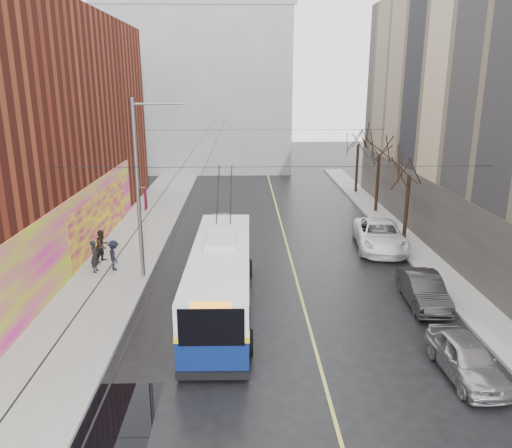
{
  "coord_description": "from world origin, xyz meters",
  "views": [
    {
      "loc": [
        -1.19,
        -13.86,
        9.7
      ],
      "look_at": [
        -0.52,
        11.14,
        2.54
      ],
      "focal_mm": 35.0,
      "sensor_mm": 36.0,
      "label": 1
    }
  ],
  "objects_px": {
    "parked_car_a": "(466,358)",
    "pedestrian_a": "(95,256)",
    "trolleybus": "(221,277)",
    "tree_mid": "(380,144)",
    "pedestrian_c": "(114,255)",
    "following_car": "(222,226)",
    "tree_far": "(359,136)",
    "tree_near": "(410,162)",
    "pedestrian_b": "(102,246)",
    "parked_car_c": "(380,235)",
    "parked_car_b": "(423,290)",
    "streetlight_pole": "(141,186)"
  },
  "relations": [
    {
      "from": "tree_near",
      "to": "pedestrian_c",
      "type": "height_order",
      "value": "tree_near"
    },
    {
      "from": "parked_car_b",
      "to": "pedestrian_b",
      "type": "xyz_separation_m",
      "value": [
        -15.8,
        5.59,
        0.35
      ]
    },
    {
      "from": "following_car",
      "to": "pedestrian_a",
      "type": "relative_size",
      "value": 2.58
    },
    {
      "from": "tree_near",
      "to": "tree_far",
      "type": "relative_size",
      "value": 0.97
    },
    {
      "from": "tree_mid",
      "to": "pedestrian_c",
      "type": "relative_size",
      "value": 4.15
    },
    {
      "from": "tree_near",
      "to": "following_car",
      "type": "bearing_deg",
      "value": 175.02
    },
    {
      "from": "parked_car_b",
      "to": "pedestrian_b",
      "type": "relative_size",
      "value": 2.35
    },
    {
      "from": "pedestrian_c",
      "to": "pedestrian_a",
      "type": "bearing_deg",
      "value": 79.67
    },
    {
      "from": "streetlight_pole",
      "to": "following_car",
      "type": "height_order",
      "value": "streetlight_pole"
    },
    {
      "from": "tree_far",
      "to": "pedestrian_b",
      "type": "bearing_deg",
      "value": -135.22
    },
    {
      "from": "trolleybus",
      "to": "pedestrian_a",
      "type": "height_order",
      "value": "trolleybus"
    },
    {
      "from": "tree_far",
      "to": "pedestrian_a",
      "type": "xyz_separation_m",
      "value": [
        -17.88,
        -19.31,
        -4.14
      ]
    },
    {
      "from": "trolleybus",
      "to": "following_car",
      "type": "xyz_separation_m",
      "value": [
        -0.38,
        10.66,
        -0.78
      ]
    },
    {
      "from": "trolleybus",
      "to": "parked_car_b",
      "type": "height_order",
      "value": "trolleybus"
    },
    {
      "from": "tree_near",
      "to": "following_car",
      "type": "height_order",
      "value": "tree_near"
    },
    {
      "from": "parked_car_c",
      "to": "pedestrian_a",
      "type": "height_order",
      "value": "pedestrian_a"
    },
    {
      "from": "pedestrian_a",
      "to": "pedestrian_c",
      "type": "distance_m",
      "value": 0.95
    },
    {
      "from": "parked_car_c",
      "to": "pedestrian_a",
      "type": "bearing_deg",
      "value": -160.25
    },
    {
      "from": "pedestrian_b",
      "to": "following_car",
      "type": "bearing_deg",
      "value": -27.17
    },
    {
      "from": "tree_far",
      "to": "pedestrian_c",
      "type": "height_order",
      "value": "tree_far"
    },
    {
      "from": "parked_car_a",
      "to": "pedestrian_c",
      "type": "bearing_deg",
      "value": 142.67
    },
    {
      "from": "tree_mid",
      "to": "pedestrian_a",
      "type": "xyz_separation_m",
      "value": [
        -17.88,
        -12.31,
        -4.25
      ]
    },
    {
      "from": "parked_car_b",
      "to": "pedestrian_a",
      "type": "bearing_deg",
      "value": 168.43
    },
    {
      "from": "tree_mid",
      "to": "pedestrian_a",
      "type": "height_order",
      "value": "tree_mid"
    },
    {
      "from": "parked_car_a",
      "to": "pedestrian_a",
      "type": "relative_size",
      "value": 2.34
    },
    {
      "from": "tree_far",
      "to": "parked_car_a",
      "type": "bearing_deg",
      "value": -95.21
    },
    {
      "from": "tree_near",
      "to": "pedestrian_a",
      "type": "height_order",
      "value": "tree_near"
    },
    {
      "from": "tree_near",
      "to": "parked_car_c",
      "type": "height_order",
      "value": "tree_near"
    },
    {
      "from": "parked_car_a",
      "to": "pedestrian_a",
      "type": "height_order",
      "value": "pedestrian_a"
    },
    {
      "from": "tree_mid",
      "to": "trolleybus",
      "type": "bearing_deg",
      "value": -123.86
    },
    {
      "from": "tree_mid",
      "to": "following_car",
      "type": "xyz_separation_m",
      "value": [
        -11.55,
        -5.99,
        -4.51
      ]
    },
    {
      "from": "following_car",
      "to": "pedestrian_c",
      "type": "bearing_deg",
      "value": -137.99
    },
    {
      "from": "streetlight_pole",
      "to": "parked_car_b",
      "type": "distance_m",
      "value": 14.08
    },
    {
      "from": "following_car",
      "to": "pedestrian_a",
      "type": "distance_m",
      "value": 8.95
    },
    {
      "from": "following_car",
      "to": "tree_near",
      "type": "bearing_deg",
      "value": -11.35
    },
    {
      "from": "parked_car_a",
      "to": "pedestrian_b",
      "type": "height_order",
      "value": "pedestrian_b"
    },
    {
      "from": "tree_near",
      "to": "parked_car_a",
      "type": "xyz_separation_m",
      "value": [
        -2.65,
        -15.06,
        -4.3
      ]
    },
    {
      "from": "parked_car_c",
      "to": "pedestrian_b",
      "type": "distance_m",
      "value": 16.06
    },
    {
      "from": "tree_near",
      "to": "pedestrian_b",
      "type": "distance_m",
      "value": 18.71
    },
    {
      "from": "pedestrian_b",
      "to": "trolleybus",
      "type": "bearing_deg",
      "value": -105.26
    },
    {
      "from": "trolleybus",
      "to": "parked_car_a",
      "type": "relative_size",
      "value": 2.93
    },
    {
      "from": "parked_car_a",
      "to": "pedestrian_b",
      "type": "bearing_deg",
      "value": 141.04
    },
    {
      "from": "pedestrian_a",
      "to": "tree_mid",
      "type": "bearing_deg",
      "value": -54.35
    },
    {
      "from": "tree_mid",
      "to": "tree_near",
      "type": "bearing_deg",
      "value": -90.0
    },
    {
      "from": "tree_mid",
      "to": "trolleybus",
      "type": "height_order",
      "value": "tree_mid"
    },
    {
      "from": "tree_mid",
      "to": "pedestrian_a",
      "type": "distance_m",
      "value": 22.13
    },
    {
      "from": "parked_car_b",
      "to": "following_car",
      "type": "xyz_separation_m",
      "value": [
        -9.45,
        10.36,
        0.05
      ]
    },
    {
      "from": "pedestrian_b",
      "to": "tree_far",
      "type": "bearing_deg",
      "value": -19.31
    },
    {
      "from": "streetlight_pole",
      "to": "pedestrian_a",
      "type": "height_order",
      "value": "streetlight_pole"
    },
    {
      "from": "following_car",
      "to": "pedestrian_c",
      "type": "height_order",
      "value": "pedestrian_c"
    }
  ]
}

